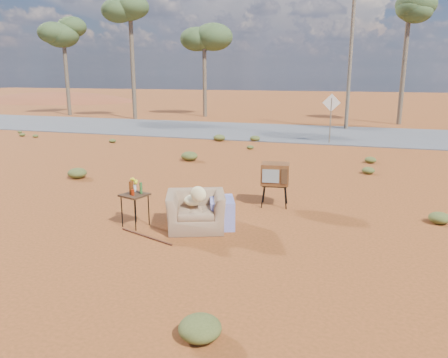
% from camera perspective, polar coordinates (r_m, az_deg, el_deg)
% --- Properties ---
extents(ground, '(140.00, 140.00, 0.00)m').
position_cam_1_polar(ground, '(8.84, -2.14, -6.62)').
color(ground, '#96441E').
rests_on(ground, ground).
extents(highway, '(140.00, 7.00, 0.04)m').
position_cam_1_polar(highway, '(23.18, 10.40, 5.91)').
color(highway, '#565659').
rests_on(highway, ground).
extents(dirt_mound, '(26.00, 18.00, 2.00)m').
position_cam_1_polar(dirt_mound, '(53.22, -20.95, 9.50)').
color(dirt_mound, brown).
rests_on(dirt_mound, ground).
extents(armchair, '(1.48, 1.28, 1.00)m').
position_cam_1_polar(armchair, '(8.79, -3.06, -3.54)').
color(armchair, '#846348').
rests_on(armchair, ground).
extents(tv_unit, '(0.70, 0.59, 1.03)m').
position_cam_1_polar(tv_unit, '(10.24, 6.70, 0.59)').
color(tv_unit, black).
rests_on(tv_unit, ground).
extents(side_table, '(0.59, 0.59, 0.96)m').
position_cam_1_polar(side_table, '(9.04, -11.63, -1.73)').
color(side_table, '#3B2615').
rests_on(side_table, ground).
extents(rusty_bar, '(1.30, 0.52, 0.04)m').
position_cam_1_polar(rusty_bar, '(8.56, -10.13, -7.39)').
color(rusty_bar, '#522316').
rests_on(rusty_bar, ground).
extents(road_sign, '(0.78, 0.06, 2.19)m').
position_cam_1_polar(road_sign, '(19.91, 13.81, 8.79)').
color(road_sign, brown).
rests_on(road_sign, ground).
extents(eucalyptus_far_left, '(3.20, 3.20, 7.10)m').
position_cam_1_polar(eucalyptus_far_left, '(34.84, -20.29, 17.62)').
color(eucalyptus_far_left, brown).
rests_on(eucalyptus_far_left, ground).
extents(eucalyptus_left, '(3.20, 3.20, 8.10)m').
position_cam_1_polar(eucalyptus_left, '(30.86, -12.17, 20.57)').
color(eucalyptus_left, brown).
rests_on(eucalyptus_left, ground).
extents(eucalyptus_near_left, '(3.20, 3.20, 6.60)m').
position_cam_1_polar(eucalyptus_near_left, '(31.79, -2.60, 17.98)').
color(eucalyptus_near_left, brown).
rests_on(eucalyptus_near_left, ground).
extents(eucalyptus_center, '(3.20, 3.20, 7.60)m').
position_cam_1_polar(eucalyptus_center, '(29.08, 23.01, 19.31)').
color(eucalyptus_center, brown).
rests_on(eucalyptus_center, ground).
extents(utility_pole_center, '(1.40, 0.20, 8.00)m').
position_cam_1_polar(utility_pole_center, '(25.34, 16.23, 15.61)').
color(utility_pole_center, brown).
rests_on(utility_pole_center, ground).
extents(scrub_patch, '(17.49, 8.07, 0.33)m').
position_cam_1_polar(scrub_patch, '(13.07, 0.90, 0.75)').
color(scrub_patch, '#525927').
rests_on(scrub_patch, ground).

